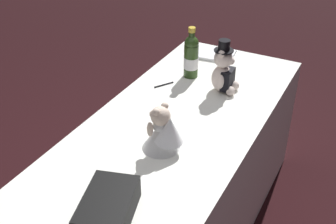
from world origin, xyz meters
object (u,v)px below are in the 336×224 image
Objects in this scene: gift_case_black at (108,208)px; guestbook at (212,54)px; teddy_bear_bride at (163,131)px; signing_pen at (165,84)px; teddy_bear_groom at (224,72)px; champagne_bottle at (191,56)px.

gift_case_black is 1.51m from guestbook.
teddy_bear_bride is 1.98× the size of signing_pen.
gift_case_black reaches higher than guestbook.
teddy_bear_bride is 1.05m from guestbook.
guestbook is (-0.40, -0.23, -0.11)m from teddy_bear_groom.
teddy_bear_bride is 0.73m from champagne_bottle.
teddy_bear_groom reaches higher than gift_case_black.
teddy_bear_groom reaches higher than teddy_bear_bride.
signing_pen is 0.41× the size of guestbook.
champagne_bottle reaches higher than teddy_bear_bride.
champagne_bottle is at bearing 154.01° from signing_pen.
signing_pen is at bearing -72.64° from teddy_bear_groom.
gift_case_black is at bearing 1.54° from guestbook.
guestbook is at bearing -179.74° from champagne_bottle.
teddy_bear_bride reaches higher than gift_case_black.
teddy_bear_groom is at bearing 179.11° from gift_case_black.
signing_pen is 0.35× the size of gift_case_black.
guestbook is at bearing -171.79° from gift_case_black.
teddy_bear_groom reaches higher than signing_pen.
teddy_bear_groom is 0.35m from signing_pen.
teddy_bear_groom reaches higher than guestbook.
champagne_bottle reaches higher than teddy_bear_groom.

